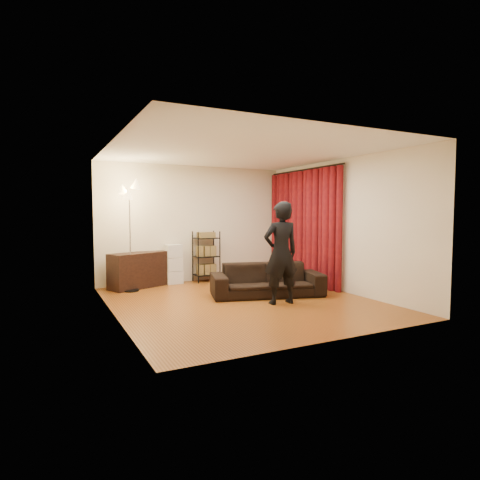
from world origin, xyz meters
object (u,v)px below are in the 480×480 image
storage_boxes (174,264)px  wire_shelf (206,256)px  person (281,253)px  media_cabinet (139,270)px  sofa (267,280)px  floor_lamp (130,238)px

storage_boxes → wire_shelf: 0.79m
person → media_cabinet: 3.32m
sofa → wire_shelf: (-0.45, 2.04, 0.28)m
sofa → floor_lamp: size_ratio=0.97×
media_cabinet → wire_shelf: bearing=-21.2°
person → wire_shelf: bearing=-79.0°
sofa → storage_boxes: storage_boxes is taller
media_cabinet → storage_boxes: 0.81m
storage_boxes → floor_lamp: size_ratio=0.41×
person → wire_shelf: size_ratio=1.54×
media_cabinet → floor_lamp: size_ratio=0.59×
wire_shelf → floor_lamp: 1.94m
wire_shelf → storage_boxes: bearing=-169.8°
media_cabinet → person: bearing=-77.6°
storage_boxes → wire_shelf: wire_shelf is taller
person → floor_lamp: 3.18m
storage_boxes → sofa: bearing=-59.4°
media_cabinet → floor_lamp: bearing=-148.9°
sofa → floor_lamp: bearing=159.8°
person → floor_lamp: floor_lamp is taller
sofa → wire_shelf: size_ratio=1.82×
media_cabinet → sofa: bearing=-67.4°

